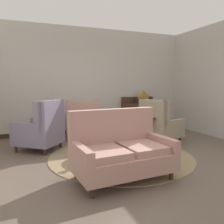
% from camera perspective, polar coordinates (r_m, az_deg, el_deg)
% --- Properties ---
extents(ground, '(8.63, 8.63, 0.00)m').
position_cam_1_polar(ground, '(4.40, 3.82, -11.87)').
color(ground, brown).
extents(wall_back, '(6.33, 0.08, 3.01)m').
position_cam_1_polar(wall_back, '(6.84, -6.37, 7.54)').
color(wall_back, '#BCB7AD').
rests_on(wall_back, ground).
extents(wall_right, '(0.08, 3.98, 3.01)m').
position_cam_1_polar(wall_right, '(6.71, 25.26, 6.96)').
color(wall_right, '#BCB7AD').
rests_on(wall_right, ground).
extents(baseboard_back, '(6.17, 0.03, 0.12)m').
position_cam_1_polar(baseboard_back, '(6.92, -6.10, -4.47)').
color(baseboard_back, '#382319').
rests_on(baseboard_back, ground).
extents(area_rug, '(2.80, 2.80, 0.01)m').
position_cam_1_polar(area_rug, '(4.66, 2.22, -10.72)').
color(area_rug, '#847051').
rests_on(area_rug, ground).
extents(coffee_table, '(0.81, 0.81, 0.44)m').
position_cam_1_polar(coffee_table, '(4.62, -1.39, -6.43)').
color(coffee_table, '#382319').
rests_on(coffee_table, ground).
extents(porcelain_vase, '(0.20, 0.20, 0.32)m').
position_cam_1_polar(porcelain_vase, '(4.51, -1.76, -3.86)').
color(porcelain_vase, beige).
rests_on(porcelain_vase, coffee_table).
extents(settee, '(1.50, 0.95, 1.02)m').
position_cam_1_polar(settee, '(3.55, 2.24, -9.56)').
color(settee, tan).
rests_on(settee, ground).
extents(armchair_beside_settee, '(1.02, 0.95, 1.05)m').
position_cam_1_polar(armchair_beside_settee, '(5.70, 11.44, -3.11)').
color(armchair_beside_settee, gray).
rests_on(armchair_beside_settee, ground).
extents(armchair_near_window, '(1.15, 1.13, 1.08)m').
position_cam_1_polar(armchair_near_window, '(5.20, -16.70, -4.12)').
color(armchair_near_window, slate).
rests_on(armchair_near_window, ground).
extents(armchair_far_left, '(0.91, 0.92, 1.00)m').
position_cam_1_polar(armchair_far_left, '(6.13, -7.34, -2.47)').
color(armchair_far_left, tan).
rests_on(armchair_far_left, ground).
extents(side_table, '(0.53, 0.53, 0.66)m').
position_cam_1_polar(side_table, '(5.50, 8.52, -3.83)').
color(side_table, '#382319').
rests_on(side_table, ground).
extents(sideboard, '(1.08, 0.38, 1.02)m').
position_cam_1_polar(sideboard, '(7.23, 6.81, -0.66)').
color(sideboard, '#382319').
rests_on(sideboard, ground).
extents(gramophone, '(0.49, 0.55, 0.53)m').
position_cam_1_polar(gramophone, '(7.12, 7.57, 4.18)').
color(gramophone, '#382319').
rests_on(gramophone, sideboard).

